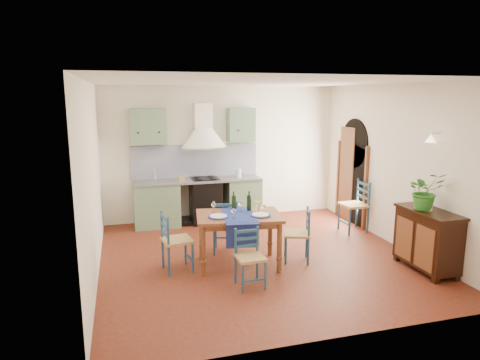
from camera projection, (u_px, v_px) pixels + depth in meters
name	position (u px, v px, depth m)	size (l,w,h in m)	color
floor	(259.00, 257.00, 7.01)	(5.00, 5.00, 0.00)	#4B1C10
back_wall	(203.00, 172.00, 8.84)	(5.00, 0.96, 2.80)	silver
right_wall	(386.00, 167.00, 7.67)	(0.26, 5.00, 2.80)	silver
left_wall	(92.00, 181.00, 6.07)	(0.04, 5.00, 2.80)	silver
ceiling	(260.00, 82.00, 6.46)	(5.00, 5.00, 0.01)	silver
dining_table	(239.00, 221.00, 6.54)	(1.39, 1.08, 1.13)	brown
chair_near	(250.00, 257.00, 5.87)	(0.39, 0.39, 0.81)	navy
chair_far	(226.00, 225.00, 7.13)	(0.53, 0.53, 0.92)	navy
chair_left	(175.00, 241.00, 6.37)	(0.48, 0.48, 0.90)	navy
chair_right	(299.00, 234.00, 6.76)	(0.52, 0.52, 0.86)	navy
chair_spare	(355.00, 205.00, 8.27)	(0.48, 0.48, 0.99)	navy
sideboard	(427.00, 238.00, 6.39)	(0.50, 1.05, 0.94)	black
potted_plant	(425.00, 191.00, 6.30)	(0.51, 0.44, 0.57)	#2A7423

